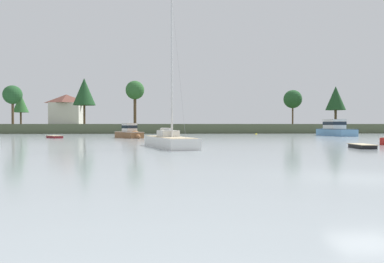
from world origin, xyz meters
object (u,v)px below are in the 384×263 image
dinghy_maroon (55,137)px  cruiser_skyblue (333,132)px  cruiser_wood (131,135)px  sailboat_white (169,144)px  mooring_buoy_red (175,141)px  dinghy_black (362,147)px  mooring_buoy_yellow (256,134)px

dinghy_maroon → cruiser_skyblue: bearing=10.9°
cruiser_wood → sailboat_white: bearing=-75.8°
cruiser_skyblue → mooring_buoy_red: size_ratio=18.79×
sailboat_white → cruiser_skyblue: bearing=48.0°
dinghy_black → cruiser_skyblue: 37.14m
dinghy_maroon → dinghy_black: size_ratio=1.15×
dinghy_maroon → cruiser_skyblue: (46.57, 9.01, 0.58)m
cruiser_skyblue → sailboat_white: sailboat_white is taller
sailboat_white → cruiser_wood: size_ratio=1.94×
mooring_buoy_yellow → cruiser_wood: bearing=-141.0°
cruiser_skyblue → cruiser_wood: cruiser_skyblue is taller
cruiser_skyblue → cruiser_wood: 36.50m
dinghy_maroon → dinghy_black: bearing=-37.6°
dinghy_black → cruiser_wood: bearing=131.2°
dinghy_black → mooring_buoy_red: (-15.69, 13.54, -0.04)m
dinghy_maroon → mooring_buoy_red: bearing=-34.4°
cruiser_wood → mooring_buoy_red: (6.52, -11.80, -0.41)m
mooring_buoy_yellow → cruiser_skyblue: bearing=-39.0°
cruiser_wood → mooring_buoy_yellow: 30.18m
mooring_buoy_red → mooring_buoy_yellow: 35.13m
sailboat_white → mooring_buoy_red: (0.65, 11.37, -0.20)m
cruiser_skyblue → sailboat_white: 43.90m
cruiser_skyblue → cruiser_wood: bearing=-165.0°
cruiser_skyblue → dinghy_maroon: bearing=-169.1°
dinghy_maroon → mooring_buoy_red: size_ratio=6.71×
mooring_buoy_yellow → dinghy_maroon: bearing=-151.9°
dinghy_maroon → sailboat_white: (17.17, -23.59, 0.15)m
sailboat_white → cruiser_wood: bearing=104.2°
cruiser_wood → mooring_buoy_red: cruiser_wood is taller
sailboat_white → cruiser_wood: 23.90m
dinghy_black → cruiser_wood: (-22.20, 25.34, 0.37)m
mooring_buoy_red → mooring_buoy_yellow: size_ratio=1.15×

